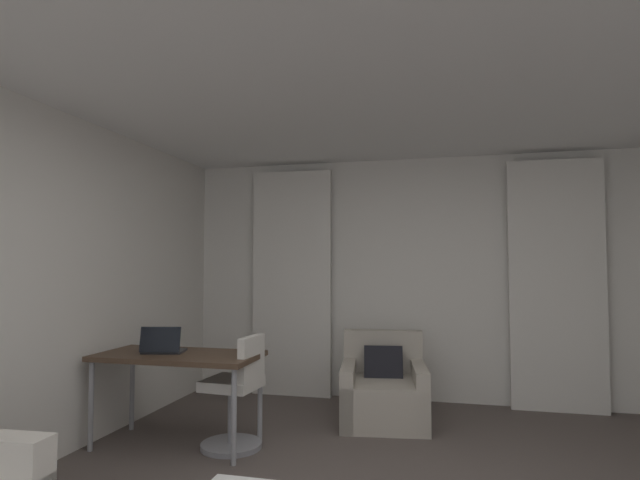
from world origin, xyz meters
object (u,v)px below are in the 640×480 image
at_px(armchair, 384,392).
at_px(desk, 179,361).
at_px(laptop, 163,347).
at_px(desk_chair, 236,398).

relative_size(armchair, desk, 0.71).
height_order(desk, laptop, laptop).
relative_size(armchair, desk_chair, 1.05).
distance_m(desk, desk_chair, 0.55).
xyz_separation_m(desk, desk_chair, (0.48, 0.05, -0.27)).
bearing_deg(laptop, armchair, 32.02).
height_order(armchair, desk, armchair).
bearing_deg(desk_chair, desk, -173.83).
bearing_deg(desk, armchair, 33.88).
xyz_separation_m(armchair, laptop, (-1.66, -1.04, 0.51)).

